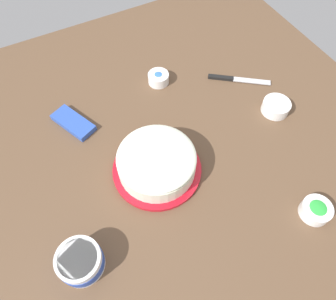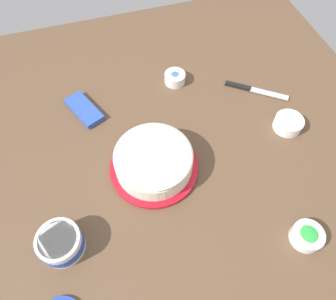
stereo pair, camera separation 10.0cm
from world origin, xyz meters
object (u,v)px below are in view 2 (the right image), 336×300
object	(u,v)px
sprinkle_bowl_blue	(175,78)
spreading_knife	(251,89)
sprinkle_bowl_green	(307,236)
frosted_cake	(154,161)
sprinkle_bowl_pink	(288,123)
candy_box_lower	(84,110)
frosting_tub	(61,243)

from	to	relation	value
sprinkle_bowl_blue	spreading_knife	bearing A→B (deg)	64.11
spreading_knife	sprinkle_bowl_green	world-z (taller)	sprinkle_bowl_green
frosted_cake	sprinkle_bowl_pink	distance (m)	0.48
sprinkle_bowl_green	spreading_knife	bearing A→B (deg)	170.26
sprinkle_bowl_pink	candy_box_lower	world-z (taller)	sprinkle_bowl_pink
spreading_knife	sprinkle_bowl_pink	world-z (taller)	sprinkle_bowl_pink
frosting_tub	spreading_knife	bearing A→B (deg)	117.37
frosted_cake	sprinkle_bowl_green	world-z (taller)	frosted_cake
sprinkle_bowl_pink	sprinkle_bowl_blue	distance (m)	0.44
frosted_cake	sprinkle_bowl_green	xyz separation A→B (m)	(0.34, 0.34, -0.02)
sprinkle_bowl_blue	candy_box_lower	xyz separation A→B (m)	(0.04, -0.35, -0.01)
frosted_cake	spreading_knife	world-z (taller)	frosted_cake
sprinkle_bowl_green	candy_box_lower	distance (m)	0.82
frosting_tub	sprinkle_bowl_pink	distance (m)	0.81
candy_box_lower	sprinkle_bowl_pink	bearing A→B (deg)	43.25
candy_box_lower	spreading_knife	bearing A→B (deg)	58.46
spreading_knife	sprinkle_bowl_green	xyz separation A→B (m)	(0.55, -0.10, 0.02)
frosting_tub	sprinkle_bowl_green	bearing A→B (deg)	74.94
frosted_cake	sprinkle_bowl_pink	bearing A→B (deg)	92.75
frosting_tub	candy_box_lower	size ratio (longest dim) A/B	0.76
sprinkle_bowl_pink	sprinkle_bowl_green	world-z (taller)	sprinkle_bowl_green
frosted_cake	candy_box_lower	world-z (taller)	frosted_cake
frosting_tub	sprinkle_bowl_green	distance (m)	0.67
frosted_cake	sprinkle_bowl_blue	distance (m)	0.39
sprinkle_bowl_pink	candy_box_lower	bearing A→B (deg)	-112.75
frosted_cake	candy_box_lower	distance (m)	0.35
frosted_cake	sprinkle_bowl_green	bearing A→B (deg)	45.10
frosting_tub	sprinkle_bowl_blue	distance (m)	0.70
spreading_knife	sprinkle_bowl_blue	xyz separation A→B (m)	(-0.12, -0.26, 0.02)
candy_box_lower	sprinkle_bowl_green	bearing A→B (deg)	14.92
frosting_tub	sprinkle_bowl_green	xyz separation A→B (m)	(0.17, 0.64, -0.01)
sprinkle_bowl_pink	sprinkle_bowl_green	bearing A→B (deg)	-21.29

